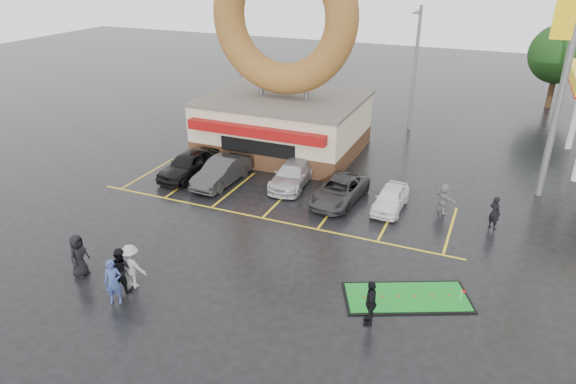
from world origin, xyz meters
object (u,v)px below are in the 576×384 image
at_px(car_black, 189,164).
at_px(car_silver, 292,174).
at_px(dumpster, 213,127).
at_px(person_cameraman, 371,302).
at_px(donut_shop, 283,85).
at_px(person_blue, 113,282).
at_px(streetlight_mid, 415,66).
at_px(car_grey, 339,191).
at_px(shell_sign, 569,61).
at_px(car_dgrey, 222,171).
at_px(car_white, 391,198).
at_px(putting_green, 407,297).
at_px(streetlight_left, 238,55).

relative_size(car_black, car_silver, 1.01).
bearing_deg(dumpster, person_cameraman, -49.08).
height_order(donut_shop, person_blue, donut_shop).
height_order(streetlight_mid, car_grey, streetlight_mid).
bearing_deg(dumpster, shell_sign, -8.63).
distance_m(car_dgrey, car_silver, 4.12).
bearing_deg(car_grey, person_cameraman, -60.24).
bearing_deg(car_black, streetlight_mid, 58.96).
distance_m(donut_shop, car_silver, 6.99).
bearing_deg(car_silver, car_white, -12.38).
height_order(car_white, person_cameraman, person_cameraman).
xyz_separation_m(car_grey, putting_green, (5.14, -7.21, -0.59)).
relative_size(shell_sign, car_black, 2.31).
distance_m(car_dgrey, putting_green, 13.99).
bearing_deg(car_dgrey, dumpster, 127.21).
xyz_separation_m(car_silver, car_white, (5.93, -0.81, -0.04)).
height_order(car_black, car_dgrey, car_black).
distance_m(car_silver, car_grey, 3.34).
distance_m(car_black, car_dgrey, 2.33).
bearing_deg(car_black, car_white, 7.00).
bearing_deg(shell_sign, putting_green, -111.43).
bearing_deg(shell_sign, streetlight_mid, 135.27).
xyz_separation_m(car_grey, car_white, (2.75, 0.21, -0.02)).
relative_size(streetlight_mid, car_dgrey, 2.00).
bearing_deg(car_silver, person_blue, -103.35).
distance_m(shell_sign, streetlight_left, 24.46).
distance_m(shell_sign, car_dgrey, 19.13).
relative_size(car_dgrey, person_cameraman, 2.51).
distance_m(shell_sign, putting_green, 15.21).
height_order(car_grey, dumpster, dumpster).
bearing_deg(streetlight_left, shell_sign, -18.99).
bearing_deg(person_blue, streetlight_left, 81.32).
height_order(streetlight_mid, car_silver, streetlight_mid).
bearing_deg(streetlight_left, car_black, -74.84).
bearing_deg(putting_green, dumpster, 140.50).
bearing_deg(putting_green, car_white, 107.83).
distance_m(streetlight_mid, dumpster, 15.43).
distance_m(streetlight_left, car_grey, 18.92).
distance_m(car_dgrey, person_cameraman, 14.27).
bearing_deg(dumpster, person_blue, -74.14).
relative_size(car_silver, dumpster, 2.51).
relative_size(donut_shop, car_black, 2.95).
height_order(donut_shop, shell_sign, donut_shop).
relative_size(shell_sign, putting_green, 1.99).
height_order(streetlight_left, dumpster, streetlight_left).
relative_size(donut_shop, dumpster, 7.50).
xyz_separation_m(streetlight_left, car_silver, (9.82, -12.09, -4.13)).
relative_size(streetlight_left, person_blue, 4.80).
bearing_deg(streetlight_mid, car_white, -82.85).
distance_m(donut_shop, shell_sign, 16.29).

